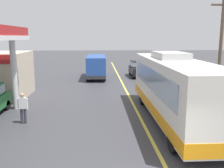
% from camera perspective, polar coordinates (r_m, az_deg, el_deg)
% --- Properties ---
extents(ground, '(120.00, 120.00, 0.00)m').
position_cam_1_polar(ground, '(26.15, 2.11, 0.63)').
color(ground, '#38383D').
extents(lane_divider_stripe, '(0.16, 50.00, 0.01)m').
position_cam_1_polar(lane_divider_stripe, '(21.27, 3.32, -1.70)').
color(lane_divider_stripe, '#D8CC4C').
rests_on(lane_divider_stripe, ground).
extents(coach_bus_main, '(2.60, 11.04, 3.69)m').
position_cam_1_polar(coach_bus_main, '(14.07, 13.78, -1.25)').
color(coach_bus_main, silver).
rests_on(coach_bus_main, ground).
extents(minibus_opposing_lane, '(2.04, 6.13, 2.44)m').
position_cam_1_polar(minibus_opposing_lane, '(28.06, -3.61, 4.33)').
color(minibus_opposing_lane, '#264C9E').
rests_on(minibus_opposing_lane, ground).
extents(pedestrian_near_pump, '(0.55, 0.22, 1.66)m').
position_cam_1_polar(pedestrian_near_pump, '(14.14, -19.48, -4.78)').
color(pedestrian_near_pump, '#33333F').
rests_on(pedestrian_near_pump, ground).
extents(car_trailing_behind_bus, '(1.70, 4.20, 1.82)m').
position_cam_1_polar(car_trailing_behind_bus, '(29.26, 5.88, 3.66)').
color(car_trailing_behind_bus, black).
rests_on(car_trailing_behind_bus, ground).
extents(utility_pole_roadside, '(1.80, 0.24, 7.32)m').
position_cam_1_polar(utility_pole_roadside, '(19.82, 23.31, 7.73)').
color(utility_pole_roadside, brown).
rests_on(utility_pole_roadside, ground).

